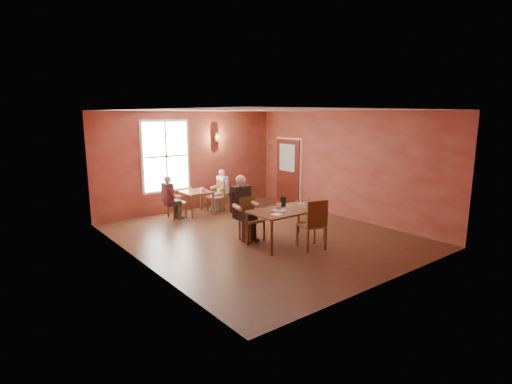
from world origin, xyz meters
TOP-DOWN VIEW (x-y plane):
  - ground at (0.00, 0.00)m, footprint 6.00×7.00m
  - wall_back at (0.00, 3.50)m, footprint 6.00×0.04m
  - wall_front at (0.00, -3.50)m, footprint 6.00×0.04m
  - wall_left at (-3.00, 0.00)m, footprint 0.04×7.00m
  - wall_right at (3.00, 0.00)m, footprint 0.04×7.00m
  - ceiling at (0.00, 0.00)m, footprint 6.00×7.00m
  - window at (-0.80, 3.45)m, footprint 1.36×0.10m
  - door at (2.94, 2.30)m, footprint 0.12×1.04m
  - wall_sconce at (0.90, 3.40)m, footprint 0.16×0.16m
  - main_table at (0.10, -0.80)m, footprint 1.68×0.95m
  - chair_diner_main at (-0.40, -0.15)m, footprint 0.45×0.45m
  - diner_main at (-0.40, -0.18)m, footprint 0.59×0.59m
  - chair_empty at (0.28, -1.41)m, footprint 0.60×0.60m
  - plate_food at (-0.12, -0.81)m, footprint 0.40×0.40m
  - sandwich at (-0.05, -0.71)m, footprint 0.13×0.13m
  - goblet_a at (0.52, -0.73)m, footprint 0.11×0.11m
  - goblet_b at (0.70, -0.90)m, footprint 0.10×0.10m
  - goblet_c at (0.43, -1.01)m, footprint 0.10×0.10m
  - menu_stand at (0.23, -0.55)m, footprint 0.15×0.10m
  - knife at (0.07, -1.04)m, footprint 0.23×0.02m
  - napkin at (-0.38, -1.01)m, footprint 0.23×0.23m
  - side_plate at (0.81, -0.58)m, footprint 0.24×0.24m
  - sunglasses at (0.67, -1.11)m, footprint 0.14×0.13m
  - second_table at (-0.19, 2.79)m, footprint 0.79×0.79m
  - chair_diner_white at (0.46, 2.79)m, footprint 0.41×0.41m
  - diner_white at (0.49, 2.79)m, footprint 0.48×0.48m
  - chair_diner_maroon at (-0.84, 2.79)m, footprint 0.41×0.41m
  - diner_maroon at (-0.87, 2.79)m, footprint 0.48×0.48m
  - cup_a at (-0.05, 2.71)m, footprint 0.13×0.13m
  - cup_b at (-0.34, 2.89)m, footprint 0.11×0.11m

SIDE VIEW (x-z plane):
  - ground at x=0.00m, z-range -0.01..0.01m
  - second_table at x=-0.19m, z-range 0.00..0.69m
  - main_table at x=0.10m, z-range 0.00..0.79m
  - chair_diner_white at x=0.46m, z-range 0.00..0.93m
  - chair_diner_maroon at x=-0.84m, z-range 0.00..0.93m
  - chair_diner_main at x=-0.40m, z-range 0.00..1.02m
  - chair_empty at x=0.28m, z-range 0.00..1.12m
  - diner_white at x=0.49m, z-range 0.00..1.20m
  - diner_maroon at x=-0.87m, z-range 0.00..1.21m
  - diner_main at x=-0.40m, z-range 0.00..1.47m
  - cup_b at x=-0.34m, z-range 0.69..0.79m
  - cup_a at x=-0.05m, z-range 0.69..0.79m
  - knife at x=0.07m, z-range 0.79..0.79m
  - napkin at x=-0.38m, z-range 0.79..0.80m
  - side_plate at x=0.81m, z-range 0.79..0.81m
  - sunglasses at x=0.67m, z-range 0.79..0.81m
  - plate_food at x=-0.12m, z-range 0.79..0.83m
  - sandwich at x=-0.05m, z-range 0.79..0.91m
  - goblet_b at x=0.70m, z-range 0.79..0.99m
  - goblet_a at x=0.52m, z-range 0.79..1.00m
  - goblet_c at x=0.43m, z-range 0.79..1.01m
  - menu_stand at x=0.23m, z-range 0.79..1.03m
  - door at x=2.94m, z-range 0.00..2.10m
  - wall_back at x=0.00m, z-range 0.00..3.00m
  - wall_front at x=0.00m, z-range 0.00..3.00m
  - wall_left at x=-3.00m, z-range 0.00..3.00m
  - wall_right at x=3.00m, z-range 0.00..3.00m
  - window at x=-0.80m, z-range 0.72..2.68m
  - wall_sconce at x=0.90m, z-range 2.06..2.34m
  - ceiling at x=0.00m, z-range 2.98..3.02m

